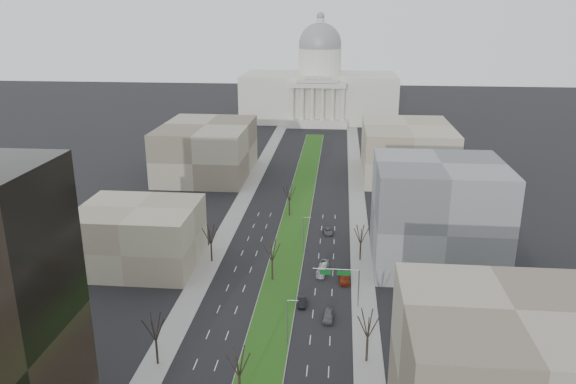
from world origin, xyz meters
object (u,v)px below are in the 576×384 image
Objects in this scene: car_grey_near at (328,316)px; car_black at (302,302)px; car_grey_far at (328,231)px; box_van at (323,269)px; car_red at (344,278)px.

car_grey_near is 7.35m from car_black.
car_grey_far is (-1.29, 43.13, -0.18)m from car_grey_near.
box_van reaches higher than car_black.
car_grey_near is 0.69× the size of box_van.
car_red is 1.19× the size of car_grey_far.
car_red is (2.99, 16.11, -0.02)m from car_grey_near.
car_grey_near is at bearing -46.59° from car_black.
car_red is at bearing 50.15° from car_black.
car_grey_near is 19.90m from box_van.
car_grey_near reaches higher than car_grey_far.
car_grey_near is 0.87× the size of car_red.
box_van is (-0.49, -23.31, 0.33)m from car_grey_far.
box_van reaches higher than car_grey_far.
car_grey_near is 16.38m from car_red.
car_grey_near is 1.14× the size of car_black.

